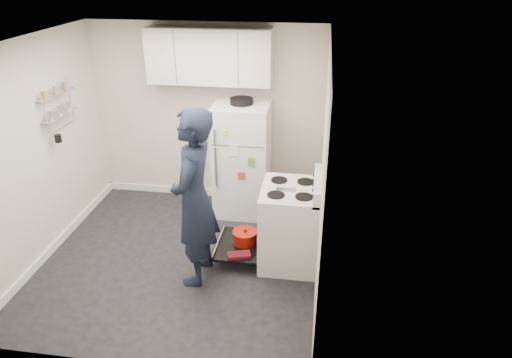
% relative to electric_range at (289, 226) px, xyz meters
% --- Properties ---
extents(room, '(3.21, 3.21, 2.51)m').
position_rel_electric_range_xyz_m(room, '(-1.29, -0.12, 0.74)').
color(room, black).
rests_on(room, ground).
extents(electric_range, '(0.66, 0.76, 1.10)m').
position_rel_electric_range_xyz_m(electric_range, '(0.00, 0.00, 0.00)').
color(electric_range, silver).
rests_on(electric_range, ground).
extents(open_oven_door, '(0.55, 0.70, 0.23)m').
position_rel_electric_range_xyz_m(open_oven_door, '(-0.56, 0.02, -0.28)').
color(open_oven_door, black).
rests_on(open_oven_door, ground).
extents(refrigerator, '(0.72, 0.74, 1.62)m').
position_rel_electric_range_xyz_m(refrigerator, '(-0.72, 1.10, 0.31)').
color(refrigerator, white).
rests_on(refrigerator, ground).
extents(upper_cabinets, '(1.60, 0.33, 0.70)m').
position_rel_electric_range_xyz_m(upper_cabinets, '(-1.16, 1.28, 1.63)').
color(upper_cabinets, silver).
rests_on(upper_cabinets, room).
extents(wall_shelf_rack, '(0.14, 0.60, 0.61)m').
position_rel_electric_range_xyz_m(wall_shelf_rack, '(-2.78, 0.34, 1.21)').
color(wall_shelf_rack, '#B2B2B7').
rests_on(wall_shelf_rack, room).
extents(person, '(0.49, 0.73, 1.96)m').
position_rel_electric_range_xyz_m(person, '(-0.96, -0.44, 0.51)').
color(person, black).
rests_on(person, ground).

